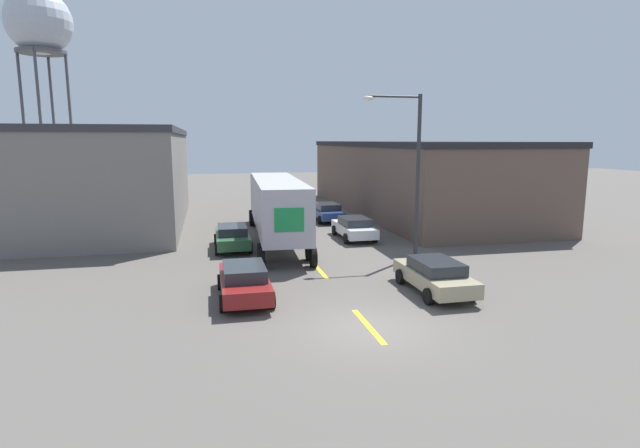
{
  "coord_description": "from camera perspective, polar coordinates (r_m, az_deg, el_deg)",
  "views": [
    {
      "loc": [
        -5.06,
        -14.91,
        6.12
      ],
      "look_at": [
        0.61,
        10.21,
        1.79
      ],
      "focal_mm": 28.0,
      "sensor_mm": 36.0,
      "label": 1
    }
  ],
  "objects": [
    {
      "name": "street_lamp",
      "position": [
        26.32,
        10.4,
        6.79
      ],
      "size": [
        3.13,
        0.32,
        8.43
      ],
      "color": "#2D2D30",
      "rests_on": "ground_plane"
    },
    {
      "name": "parked_car_left_far",
      "position": [
        28.78,
        -9.99,
        -1.4
      ],
      "size": [
        2.01,
        4.59,
        1.37
      ],
      "color": "#2D5B38",
      "rests_on": "ground_plane"
    },
    {
      "name": "warehouse_left",
      "position": [
        39.37,
        -23.31,
        4.92
      ],
      "size": [
        10.91,
        20.93,
        6.96
      ],
      "color": "slate",
      "rests_on": "ground_plane"
    },
    {
      "name": "parked_car_right_near",
      "position": [
        20.87,
        12.98,
        -5.68
      ],
      "size": [
        2.01,
        4.59,
        1.37
      ],
      "color": "tan",
      "rests_on": "ground_plane"
    },
    {
      "name": "semi_truck",
      "position": [
        30.7,
        -5.17,
        2.48
      ],
      "size": [
        3.49,
        15.76,
        3.9
      ],
      "rotation": [
        0.0,
        0.0,
        -0.05
      ],
      "color": "navy",
      "rests_on": "ground_plane"
    },
    {
      "name": "water_tower",
      "position": [
        58.92,
        -29.46,
        19.24
      ],
      "size": [
        6.18,
        6.18,
        20.59
      ],
      "color": "#47474C",
      "rests_on": "ground_plane"
    },
    {
      "name": "parked_car_right_mid",
      "position": [
        31.35,
        3.92,
        -0.38
      ],
      "size": [
        2.01,
        4.59,
        1.37
      ],
      "color": "silver",
      "rests_on": "ground_plane"
    },
    {
      "name": "road_centerline",
      "position": [
        23.95,
        -0.09,
        -5.26
      ],
      "size": [
        0.2,
        18.2,
        0.01
      ],
      "color": "yellow",
      "rests_on": "ground_plane"
    },
    {
      "name": "parked_car_right_far",
      "position": [
        38.25,
        0.83,
        1.44
      ],
      "size": [
        2.01,
        4.59,
        1.37
      ],
      "color": "navy",
      "rests_on": "ground_plane"
    },
    {
      "name": "parked_car_left_near",
      "position": [
        19.76,
        -8.65,
        -6.41
      ],
      "size": [
        2.01,
        4.59,
        1.37
      ],
      "color": "maroon",
      "rests_on": "ground_plane"
    },
    {
      "name": "ground_plane",
      "position": [
        16.89,
        5.74,
        -11.75
      ],
      "size": [
        160.0,
        160.0,
        0.0
      ],
      "primitive_type": "plane",
      "color": "#56514C"
    },
    {
      "name": "warehouse_right",
      "position": [
        43.95,
        10.56,
        5.33
      ],
      "size": [
        10.88,
        28.52,
        6.03
      ],
      "color": "brown",
      "rests_on": "ground_plane"
    }
  ]
}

